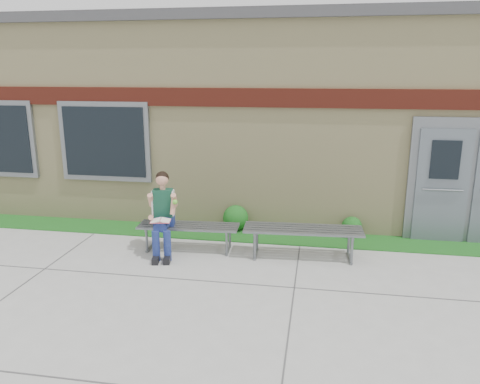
# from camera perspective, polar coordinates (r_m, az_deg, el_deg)

# --- Properties ---
(ground) EXTENTS (80.00, 80.00, 0.00)m
(ground) POSITION_cam_1_polar(r_m,az_deg,el_deg) (6.72, -2.36, -12.82)
(ground) COLOR #9E9E99
(ground) RESTS_ON ground
(grass_strip) EXTENTS (16.00, 0.80, 0.02)m
(grass_strip) POSITION_cam_1_polar(r_m,az_deg,el_deg) (9.06, 1.07, -5.29)
(grass_strip) COLOR #144D16
(grass_strip) RESTS_ON ground
(school_building) EXTENTS (16.20, 6.22, 4.20)m
(school_building) POSITION_cam_1_polar(r_m,az_deg,el_deg) (11.92, 3.61, 9.81)
(school_building) COLOR beige
(school_building) RESTS_ON ground
(bench_left) EXTENTS (1.79, 0.59, 0.46)m
(bench_left) POSITION_cam_1_polar(r_m,az_deg,el_deg) (8.32, -6.28, -4.71)
(bench_left) COLOR slate
(bench_left) RESTS_ON ground
(bench_right) EXTENTS (2.02, 0.66, 0.52)m
(bench_right) POSITION_cam_1_polar(r_m,az_deg,el_deg) (8.01, 7.67, -5.19)
(bench_right) COLOR slate
(bench_right) RESTS_ON ground
(girl) EXTENTS (0.56, 0.90, 1.42)m
(girl) POSITION_cam_1_polar(r_m,az_deg,el_deg) (8.12, -9.41, -2.49)
(girl) COLOR navy
(girl) RESTS_ON ground
(shrub_mid) EXTENTS (0.50, 0.50, 0.50)m
(shrub_mid) POSITION_cam_1_polar(r_m,az_deg,el_deg) (9.26, -0.54, -3.15)
(shrub_mid) COLOR #144D16
(shrub_mid) RESTS_ON grass_strip
(shrub_east) EXTENTS (0.38, 0.38, 0.38)m
(shrub_east) POSITION_cam_1_polar(r_m,az_deg,el_deg) (9.17, 13.46, -4.13)
(shrub_east) COLOR #144D16
(shrub_east) RESTS_ON grass_strip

